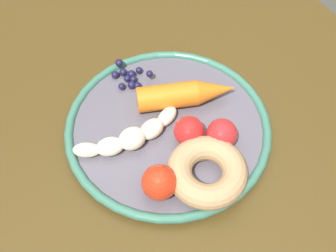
# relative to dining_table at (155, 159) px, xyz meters

# --- Properties ---
(dining_table) EXTENTS (1.21, 0.76, 0.75)m
(dining_table) POSITION_rel_dining_table_xyz_m (0.00, 0.00, 0.00)
(dining_table) COLOR #453314
(dining_table) RESTS_ON ground_plane
(plate) EXTENTS (0.28, 0.28, 0.02)m
(plate) POSITION_rel_dining_table_xyz_m (-0.02, -0.01, 0.10)
(plate) COLOR #54505B
(plate) RESTS_ON dining_table
(banana) EXTENTS (0.05, 0.16, 0.03)m
(banana) POSITION_rel_dining_table_xyz_m (-0.02, 0.04, 0.12)
(banana) COLOR #F7E8C1
(banana) RESTS_ON plate
(carrot_orange) EXTENTS (0.08, 0.14, 0.04)m
(carrot_orange) POSITION_rel_dining_table_xyz_m (0.01, -0.06, 0.12)
(carrot_orange) COLOR orange
(carrot_orange) RESTS_ON plate
(donut) EXTENTS (0.14, 0.14, 0.03)m
(donut) POSITION_rel_dining_table_xyz_m (-0.11, -0.02, 0.12)
(donut) COLOR tan
(donut) RESTS_ON plate
(blueberry_pile) EXTENTS (0.06, 0.05, 0.02)m
(blueberry_pile) POSITION_rel_dining_table_xyz_m (0.08, -0.00, 0.11)
(blueberry_pile) COLOR #191638
(blueberry_pile) RESTS_ON plate
(tomato_near) EXTENTS (0.04, 0.04, 0.04)m
(tomato_near) POSITION_rel_dining_table_xyz_m (-0.05, -0.03, 0.12)
(tomato_near) COLOR red
(tomato_near) RESTS_ON plate
(tomato_mid) EXTENTS (0.04, 0.04, 0.04)m
(tomato_mid) POSITION_rel_dining_table_xyz_m (-0.08, -0.06, 0.12)
(tomato_mid) COLOR red
(tomato_mid) RESTS_ON plate
(tomato_far) EXTENTS (0.04, 0.04, 0.04)m
(tomato_far) POSITION_rel_dining_table_xyz_m (-0.10, 0.04, 0.13)
(tomato_far) COLOR red
(tomato_far) RESTS_ON plate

